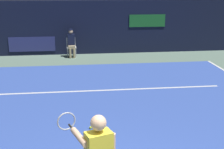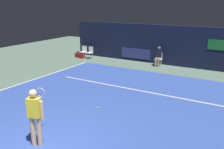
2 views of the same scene
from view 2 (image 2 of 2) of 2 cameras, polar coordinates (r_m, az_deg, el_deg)
ground_plane at (r=10.70m, az=0.68°, el=-6.27°), size 31.12×31.12×0.00m
court_surface at (r=10.69m, az=0.68°, el=-6.24°), size 10.86×10.52×0.01m
line_sideline_right at (r=14.02m, az=-18.71°, el=-1.62°), size 0.10×10.52×0.01m
line_service at (r=12.22m, az=5.03°, el=-3.38°), size 8.47×0.10×0.01m
back_wall at (r=17.12m, az=13.62°, el=6.26°), size 15.07×0.33×2.60m
tennis_player at (r=7.61m, az=-16.80°, el=-8.46°), size 0.85×0.91×1.73m
line_judge_on_chair at (r=16.79m, az=10.32°, el=4.14°), size 0.48×0.56×1.32m
courtside_chair_near at (r=19.22m, az=-6.38°, el=5.22°), size 0.46×0.44×0.88m
courtside_chair_far at (r=18.90m, az=-4.97°, el=5.08°), size 0.50×0.48×0.88m
tennis_ball at (r=10.08m, az=-3.25°, el=-7.45°), size 0.07×0.07×0.07m
equipment_bag at (r=19.29m, az=-7.18°, el=4.20°), size 0.89×0.52×0.32m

